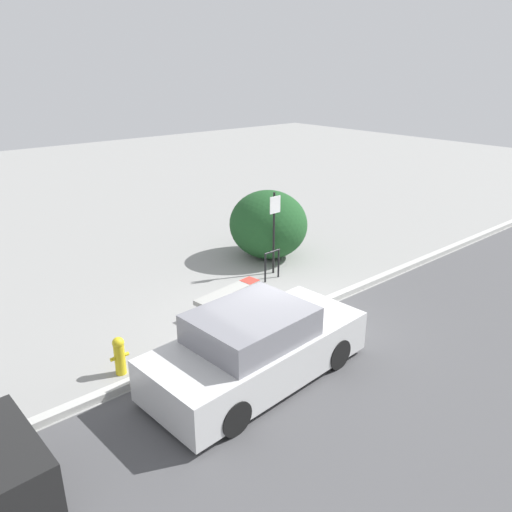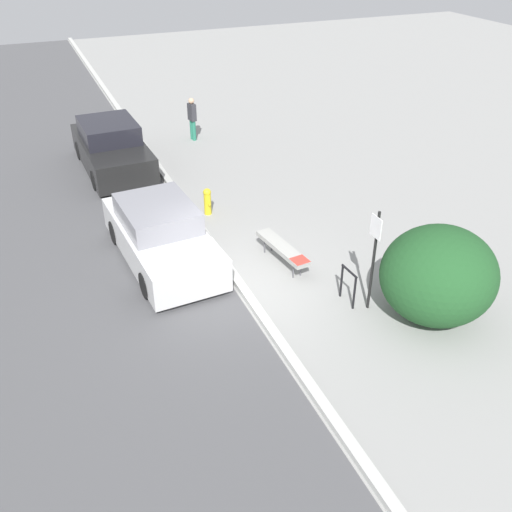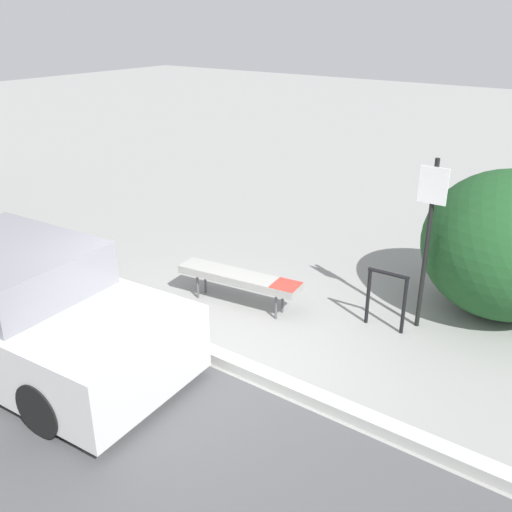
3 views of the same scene
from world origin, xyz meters
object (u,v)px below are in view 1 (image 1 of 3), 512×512
Objects in this scene: bike_rack at (272,262)px; fire_hydrant at (119,354)px; bench at (228,292)px; parked_car_near at (257,348)px; sign_post at (274,226)px.

fire_hydrant is at bearing -164.20° from bike_rack.
bench is 2.91m from parked_car_near.
fire_hydrant is (-3.16, -0.82, -0.03)m from bench.
bike_rack is 5.32m from fire_hydrant.
fire_hydrant is 0.18× the size of parked_car_near.
bench is 2.05m from bike_rack.
parked_car_near is (1.84, -1.77, 0.24)m from fire_hydrant.
bike_rack is 0.19× the size of parked_car_near.
sign_post reaches higher than fire_hydrant.
sign_post is at bearing 15.01° from bench.
sign_post is (0.34, 0.31, 0.88)m from bike_rack.
bike_rack is 4.59m from parked_car_near.
parked_car_near is at bearing -43.85° from fire_hydrant.
sign_post is at bearing 42.04° from bike_rack.
fire_hydrant is at bearing -172.84° from bench.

